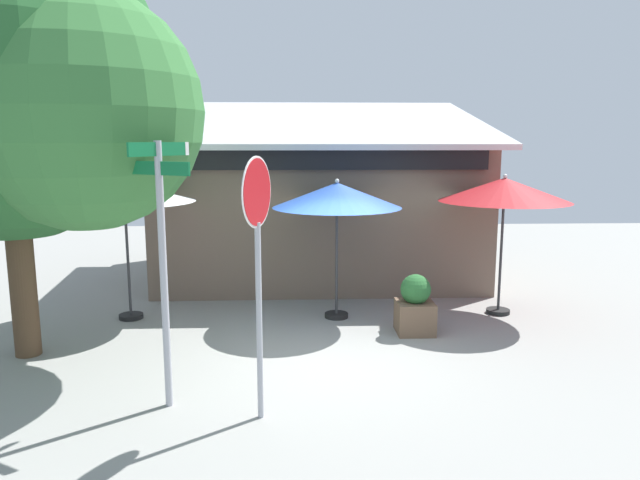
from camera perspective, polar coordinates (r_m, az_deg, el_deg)
ground_plane at (r=9.19m, az=-0.11°, el=-11.48°), size 28.00×28.00×0.10m
cafe_building at (r=14.36m, az=-0.12°, el=3.51°), size 7.71×5.61×4.32m
street_sign_post at (r=7.24m, az=-15.08°, el=-0.73°), size 0.81×0.86×3.27m
stop_sign at (r=6.68m, az=-6.09°, el=0.23°), size 0.28×0.77×3.10m
patio_umbrella_ivory_left at (r=11.09m, az=-18.54°, el=4.29°), size 2.52×2.52×2.58m
patio_umbrella_royal_blue_center at (r=10.59m, az=1.66°, el=4.31°), size 2.35×2.35×2.59m
patio_umbrella_crimson_right at (r=11.36m, az=17.52°, el=4.61°), size 2.41×2.41×2.66m
shade_tree at (r=9.48m, az=-26.85°, el=13.08°), size 5.23×4.63×6.44m
sidewalk_planter at (r=10.19m, az=9.25°, el=-6.41°), size 0.63×0.63×1.03m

